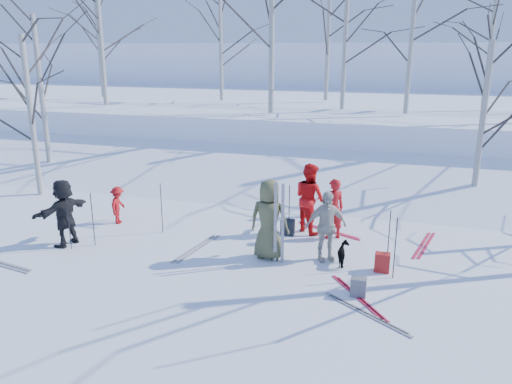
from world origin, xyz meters
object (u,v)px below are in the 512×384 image
(skier_redor_behind, at_px, (310,198))
(backpack_dark, at_px, (288,227))
(skier_red_seated, at_px, (118,205))
(skier_cream_east, at_px, (326,226))
(skier_grey_west, at_px, (64,213))
(skier_red_north, at_px, (333,209))
(backpack_grey, at_px, (358,287))
(backpack_red, at_px, (382,262))
(skier_olive_center, at_px, (269,220))
(dog, at_px, (344,254))

(skier_redor_behind, bearing_deg, backpack_dark, 80.72)
(skier_red_seated, relative_size, skier_cream_east, 0.64)
(skier_grey_west, distance_m, backpack_dark, 5.55)
(skier_red_north, bearing_deg, skier_cream_east, 64.12)
(skier_redor_behind, height_order, skier_cream_east, skier_redor_behind)
(skier_cream_east, height_order, backpack_grey, skier_cream_east)
(skier_red_seated, height_order, backpack_red, skier_red_seated)
(skier_grey_west, xyz_separation_m, backpack_grey, (7.13, -0.63, -0.64))
(skier_red_north, height_order, skier_redor_behind, skier_redor_behind)
(skier_olive_center, distance_m, backpack_dark, 1.74)
(skier_red_north, height_order, backpack_dark, skier_red_north)
(skier_cream_east, distance_m, backpack_grey, 1.90)
(backpack_grey, distance_m, backpack_dark, 3.55)
(skier_red_north, xyz_separation_m, backpack_dark, (-1.14, -0.09, -0.58))
(skier_red_seated, bearing_deg, skier_olive_center, -111.89)
(backpack_red, xyz_separation_m, backpack_grey, (-0.38, -1.28, -0.02))
(skier_redor_behind, xyz_separation_m, backpack_red, (1.99, -2.00, -0.71))
(skier_cream_east, bearing_deg, dog, -51.34)
(skier_red_north, xyz_separation_m, backpack_red, (1.33, -1.68, -0.57))
(skier_olive_center, relative_size, skier_red_north, 1.19)
(skier_olive_center, height_order, backpack_grey, skier_olive_center)
(skier_olive_center, bearing_deg, backpack_grey, 151.28)
(backpack_grey, bearing_deg, skier_red_north, 107.78)
(skier_red_seated, height_order, dog, skier_red_seated)
(skier_olive_center, bearing_deg, dog, -175.38)
(skier_red_seated, distance_m, backpack_grey, 7.19)
(skier_cream_east, bearing_deg, backpack_grey, -89.21)
(skier_grey_west, relative_size, backpack_red, 3.95)
(skier_red_seated, distance_m, skier_cream_east, 5.93)
(skier_olive_center, xyz_separation_m, backpack_dark, (0.07, 1.57, -0.73))
(skier_red_seated, bearing_deg, skier_grey_west, 159.95)
(backpack_red, height_order, backpack_dark, backpack_red)
(skier_olive_center, distance_m, dog, 1.84)
(skier_red_seated, xyz_separation_m, backpack_grey, (6.77, -2.40, -0.33))
(dog, bearing_deg, backpack_dark, -53.34)
(skier_red_seated, distance_m, dog, 6.40)
(skier_red_seated, xyz_separation_m, backpack_dark, (4.68, 0.47, -0.32))
(skier_cream_east, bearing_deg, skier_grey_west, 158.76)
(skier_red_seated, relative_size, dog, 1.70)
(skier_cream_east, height_order, dog, skier_cream_east)
(backpack_dark, bearing_deg, backpack_red, -32.75)
(skier_grey_west, relative_size, dog, 2.72)
(skier_grey_west, height_order, backpack_red, skier_grey_west)
(dog, bearing_deg, backpack_red, 163.33)
(skier_red_seated, xyz_separation_m, skier_cream_east, (5.86, -0.85, 0.30))
(skier_olive_center, height_order, skier_cream_east, skier_olive_center)
(skier_cream_east, height_order, backpack_dark, skier_cream_east)
(skier_redor_behind, bearing_deg, backpack_grey, 156.70)
(skier_redor_behind, height_order, backpack_red, skier_redor_behind)
(skier_red_north, bearing_deg, dog, 79.58)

